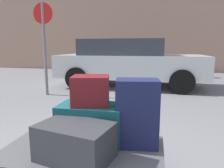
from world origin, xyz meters
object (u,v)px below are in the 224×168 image
object	(u,v)px
suitcase_charcoal_front_right	(75,142)
luggage_cart	(83,156)
parked_car	(129,61)
no_parking_sign	(44,39)
bollard_kerb_near	(199,70)
duffel_bag_teal_rear_left	(91,122)
suitcase_navy_front_left	(137,113)
duffel_bag_maroon_topmost_pile	(91,90)

from	to	relation	value
suitcase_charcoal_front_right	luggage_cart	bearing A→B (deg)	102.53
luggage_cart	parked_car	world-z (taller)	parked_car
no_parking_sign	suitcase_charcoal_front_right	bearing A→B (deg)	-57.86
parked_car	bollard_kerb_near	xyz separation A→B (m)	(2.50, 2.42, -0.46)
duffel_bag_teal_rear_left	suitcase_navy_front_left	distance (m)	0.44
suitcase_charcoal_front_right	suitcase_navy_front_left	xyz separation A→B (m)	(0.44, 0.33, 0.15)
suitcase_charcoal_front_right	bollard_kerb_near	bearing A→B (deg)	85.88
parked_car	no_parking_sign	xyz separation A→B (m)	(-1.87, -1.62, 0.63)
duffel_bag_teal_rear_left	duffel_bag_maroon_topmost_pile	xyz separation A→B (m)	(0.00, 0.00, 0.30)
luggage_cart	duffel_bag_teal_rear_left	xyz separation A→B (m)	(0.02, 0.18, 0.24)
parked_car	bollard_kerb_near	world-z (taller)	parked_car
luggage_cart	duffel_bag_maroon_topmost_pile	distance (m)	0.57
duffel_bag_teal_rear_left	no_parking_sign	distance (m)	3.77
suitcase_navy_front_left	parked_car	size ratio (longest dim) A/B	0.14
duffel_bag_teal_rear_left	bollard_kerb_near	size ratio (longest dim) A/B	0.97
luggage_cart	suitcase_navy_front_left	xyz separation A→B (m)	(0.44, 0.16, 0.36)
luggage_cart	duffel_bag_teal_rear_left	bearing A→B (deg)	83.78
luggage_cart	parked_car	bearing A→B (deg)	92.75
parked_car	suitcase_charcoal_front_right	bearing A→B (deg)	-87.36
luggage_cart	parked_car	xyz separation A→B (m)	(-0.23, 4.79, 0.49)
duffel_bag_teal_rear_left	luggage_cart	bearing A→B (deg)	-96.13
duffel_bag_maroon_topmost_pile	luggage_cart	bearing A→B (deg)	-107.40
duffel_bag_teal_rear_left	no_parking_sign	world-z (taller)	no_parking_sign
no_parking_sign	parked_car	bearing A→B (deg)	40.93
suitcase_charcoal_front_right	duffel_bag_teal_rear_left	bearing A→B (deg)	99.59
suitcase_charcoal_front_right	bollard_kerb_near	world-z (taller)	suitcase_charcoal_front_right
duffel_bag_teal_rear_left	parked_car	distance (m)	4.63
suitcase_charcoal_front_right	bollard_kerb_near	distance (m)	7.73
duffel_bag_teal_rear_left	suitcase_charcoal_front_right	size ratio (longest dim) A/B	1.06
suitcase_navy_front_left	bollard_kerb_near	xyz separation A→B (m)	(1.83, 7.06, -0.33)
luggage_cart	bollard_kerb_near	bearing A→B (deg)	72.53
suitcase_navy_front_left	luggage_cart	bearing A→B (deg)	-167.46
suitcase_charcoal_front_right	no_parking_sign	size ratio (longest dim) A/B	0.25
duffel_bag_maroon_topmost_pile	suitcase_charcoal_front_right	bearing A→B (deg)	-104.57
luggage_cart	suitcase_charcoal_front_right	world-z (taller)	suitcase_charcoal_front_right
suitcase_navy_front_left	duffel_bag_maroon_topmost_pile	size ratio (longest dim) A/B	1.82
parked_car	bollard_kerb_near	distance (m)	3.51
suitcase_navy_front_left	parked_car	xyz separation A→B (m)	(-0.67, 4.63, 0.13)
luggage_cart	no_parking_sign	xyz separation A→B (m)	(-2.10, 3.17, 1.12)
suitcase_charcoal_front_right	bollard_kerb_near	xyz separation A→B (m)	(2.27, 7.39, -0.18)
parked_car	no_parking_sign	distance (m)	2.55
suitcase_navy_front_left	suitcase_charcoal_front_right	bearing A→B (deg)	-150.35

